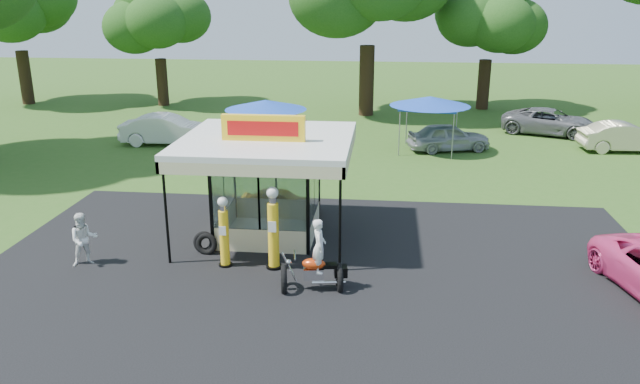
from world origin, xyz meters
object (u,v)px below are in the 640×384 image
Objects in this scene: motorcycle at (317,262)px; bg_car_b at (288,128)px; gas_station_kiosk at (268,185)px; tent_east at (430,102)px; gas_pump_left at (224,234)px; bg_car_d at (550,122)px; tent_west at (266,105)px; spectator_west at (84,239)px; kiosk_car at (280,201)px; bg_car_a at (167,130)px; bg_car_c at (449,137)px; gas_pump_right at (273,230)px; bg_car_e at (625,137)px.

motorcycle reaches higher than bg_car_b.
tent_east is at bearing 64.30° from gas_station_kiosk.
gas_pump_left is 0.42× the size of bg_car_d.
tent_west is at bearing 96.57° from motorcycle.
gas_station_kiosk is at bearing 164.40° from bg_car_d.
spectator_west is at bearing -175.33° from bg_car_b.
bg_car_a reaches higher than kiosk_car.
gas_pump_left is at bearing -161.00° from bg_car_b.
bg_car_c is (7.82, 15.13, -0.34)m from gas_pump_left.
motorcycle is at bearing -61.98° from gas_station_kiosk.
kiosk_car is 11.49m from bg_car_b.
tent_west reaches higher than bg_car_a.
bg_car_c is at bearing 67.20° from gas_pump_right.
tent_east is at bearing 145.34° from bg_car_d.
tent_east is (7.42, -1.28, 1.78)m from bg_car_b.
motorcycle is at bearing -103.63° from tent_east.
tent_east is (-7.14, -4.71, 1.81)m from bg_car_d.
motorcycle is at bearing -23.33° from gas_pump_left.
bg_car_b is at bearing 170.19° from tent_east.
bg_car_e is at bearing 43.53° from gas_pump_left.
kiosk_car is 0.54× the size of bg_car_d.
bg_car_b is (-3.52, 17.38, -0.07)m from motorcycle.
bg_car_d is at bearing -60.08° from bg_car_b.
motorcycle is at bearing 147.67° from bg_car_c.
bg_car_a is at bearing 122.21° from gas_station_kiosk.
tent_west is (-2.69, 13.07, 1.31)m from gas_pump_right.
motorcycle is 17.74m from bg_car_b.
bg_car_b reaches higher than bg_car_c.
bg_car_d is at bearing 57.56° from gas_pump_right.
bg_car_d is at bearing 52.50° from gas_station_kiosk.
motorcycle is 17.10m from bg_car_c.
motorcycle reaches higher than bg_car_d.
tent_east is at bearing 12.65° from tent_west.
bg_car_d reaches higher than bg_car_c.
motorcycle is 0.76× the size of kiosk_car.
bg_car_c is (6.98, 10.36, 0.22)m from kiosk_car.
gas_pump_left reaches higher than motorcycle.
gas_station_kiosk is at bearing 71.82° from gas_pump_left.
gas_pump_left is 17.03m from bg_car_c.
bg_car_a is at bearing 119.41° from gas_pump_right.
tent_east is (6.76, 14.87, 1.49)m from gas_pump_left.
kiosk_car is 0.68× the size of bg_car_c.
bg_car_b is 1.31× the size of tent_east.
gas_pump_left is (-0.84, -2.56, -0.74)m from gas_station_kiosk.
gas_station_kiosk is 1.11× the size of bg_car_a.
gas_station_kiosk is at bearing -157.04° from bg_car_b.
kiosk_car is 0.54× the size of bg_car_b.
bg_car_a is 6.40m from bg_car_b.
gas_pump_left is at bearing 137.20° from bg_car_c.
motorcycle is (2.86, -1.23, -0.21)m from gas_pump_left.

